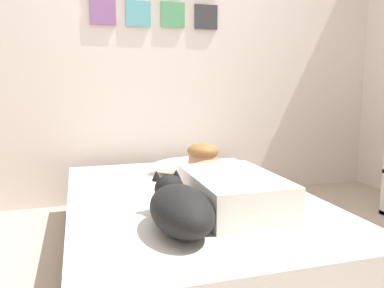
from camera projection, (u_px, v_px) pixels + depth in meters
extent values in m
plane|color=tan|center=(221.00, 284.00, 1.93)|extent=(12.30, 12.30, 0.00)
cube|color=silver|center=(155.00, 53.00, 3.22)|extent=(4.15, 0.10, 2.50)
cube|color=#8C5999|center=(103.00, 12.00, 3.00)|extent=(0.20, 0.02, 0.20)
cube|color=#59A5B2|center=(138.00, 14.00, 3.07)|extent=(0.20, 0.02, 0.20)
cube|color=#4C9966|center=(173.00, 15.00, 3.15)|extent=(0.20, 0.02, 0.20)
cube|color=#333338|center=(206.00, 17.00, 3.24)|extent=(0.20, 0.02, 0.20)
cube|color=#726051|center=(190.00, 241.00, 2.26)|extent=(1.40, 1.99, 0.15)
cube|color=silver|center=(190.00, 212.00, 2.24)|extent=(1.36, 1.93, 0.21)
ellipsoid|color=white|center=(186.00, 165.00, 2.77)|extent=(0.52, 0.32, 0.11)
cube|color=silver|center=(234.00, 192.00, 1.96)|extent=(0.42, 0.64, 0.18)
ellipsoid|color=tan|center=(211.00, 173.00, 2.28)|extent=(0.32, 0.20, 0.16)
sphere|color=tan|center=(203.00, 162.00, 2.43)|extent=(0.19, 0.19, 0.19)
ellipsoid|color=olive|center=(203.00, 151.00, 2.42)|extent=(0.20, 0.20, 0.10)
cylinder|color=tan|center=(189.00, 174.00, 2.39)|extent=(0.23, 0.07, 0.14)
cylinder|color=tan|center=(219.00, 172.00, 2.45)|extent=(0.23, 0.07, 0.14)
ellipsoid|color=black|center=(181.00, 210.00, 1.65)|extent=(0.26, 0.48, 0.20)
sphere|color=black|center=(169.00, 190.00, 1.90)|extent=(0.15, 0.15, 0.15)
cone|color=black|center=(156.00, 176.00, 1.89)|extent=(0.05, 0.05, 0.05)
cone|color=black|center=(176.00, 174.00, 1.92)|extent=(0.05, 0.05, 0.05)
cylinder|color=#D84C47|center=(197.00, 174.00, 2.57)|extent=(0.09, 0.09, 0.07)
torus|color=#D84C47|center=(205.00, 174.00, 2.58)|extent=(0.05, 0.01, 0.05)
cube|color=black|center=(192.00, 222.00, 1.77)|extent=(0.07, 0.14, 0.01)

